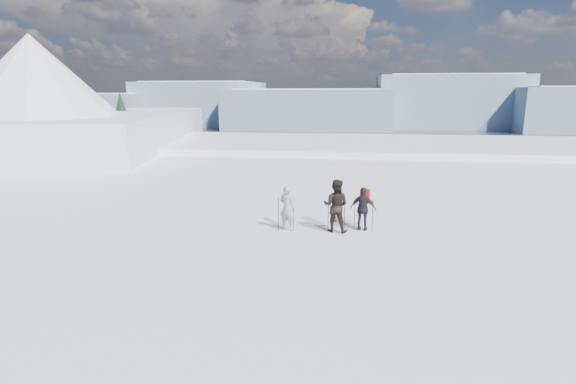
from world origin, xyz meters
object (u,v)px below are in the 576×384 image
(skis_loose, at_px, (336,215))
(skier_pack, at_px, (363,209))
(skier_dark, at_px, (336,206))
(skier_grey, at_px, (287,208))

(skis_loose, bearing_deg, skier_pack, -61.71)
(skier_dark, height_order, skier_pack, skier_dark)
(skis_loose, bearing_deg, skier_grey, -128.17)
(skier_pack, bearing_deg, skier_grey, 19.53)
(skier_grey, xyz_separation_m, skier_dark, (1.73, 0.05, 0.13))
(skier_grey, height_order, skier_pack, skier_grey)
(skier_dark, bearing_deg, skier_grey, 13.41)
(skier_grey, xyz_separation_m, skier_pack, (2.71, 0.32, -0.04))
(skier_grey, bearing_deg, skier_dark, -157.32)
(skier_dark, distance_m, skier_pack, 1.03)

